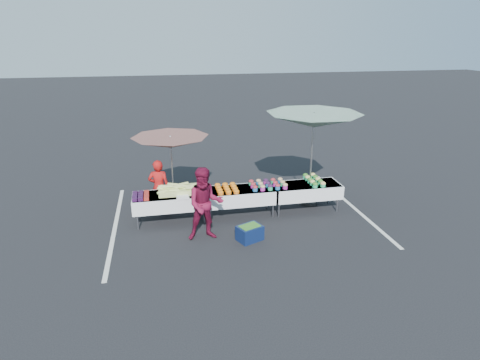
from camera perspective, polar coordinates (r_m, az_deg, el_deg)
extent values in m
plane|color=black|center=(10.70, 0.00, -5.04)|extent=(80.00, 80.00, 0.00)
cube|color=silver|center=(10.59, -17.32, -6.27)|extent=(0.10, 5.00, 0.00)
cube|color=silver|center=(11.71, 15.56, -3.52)|extent=(0.10, 5.00, 0.00)
cube|color=white|center=(10.23, -9.94, -2.11)|extent=(1.80, 0.75, 0.04)
cube|color=white|center=(10.29, -9.88, -2.94)|extent=(1.86, 0.81, 0.36)
cylinder|color=slate|center=(10.19, -14.32, -5.83)|extent=(0.04, 0.04, 0.39)
cylinder|color=slate|center=(10.73, -14.22, -4.48)|extent=(0.04, 0.04, 0.39)
cylinder|color=slate|center=(10.21, -5.08, -5.18)|extent=(0.04, 0.04, 0.39)
cylinder|color=slate|center=(10.75, -5.45, -3.87)|extent=(0.04, 0.04, 0.39)
cube|color=white|center=(10.41, 0.00, -1.40)|extent=(1.80, 0.75, 0.04)
cube|color=white|center=(10.47, 0.00, -2.21)|extent=(1.86, 0.81, 0.36)
cylinder|color=slate|center=(10.23, -4.19, -5.11)|extent=(0.04, 0.04, 0.39)
cylinder|color=slate|center=(10.76, -4.61, -3.80)|extent=(0.04, 0.04, 0.39)
cylinder|color=slate|center=(10.54, 4.71, -4.35)|extent=(0.04, 0.04, 0.39)
cylinder|color=slate|center=(11.05, 3.87, -3.12)|extent=(0.04, 0.04, 0.39)
cube|color=white|center=(10.89, 9.32, -0.69)|extent=(1.80, 0.75, 0.04)
cube|color=white|center=(10.94, 9.28, -1.47)|extent=(1.86, 0.81, 0.36)
cylinder|color=slate|center=(10.58, 5.54, -4.27)|extent=(0.04, 0.04, 0.39)
cylinder|color=slate|center=(11.10, 4.66, -3.05)|extent=(0.04, 0.04, 0.39)
cylinder|color=slate|center=(11.14, 13.65, -3.48)|extent=(0.04, 0.04, 0.39)
cylinder|color=slate|center=(11.64, 12.46, -2.35)|extent=(0.04, 0.04, 0.39)
cube|color=black|center=(9.98, -14.78, -2.70)|extent=(0.12, 0.12, 0.08)
cube|color=black|center=(10.11, -14.75, -2.40)|extent=(0.12, 0.12, 0.08)
cube|color=black|center=(10.24, -14.71, -2.10)|extent=(0.12, 0.12, 0.08)
cube|color=black|center=(10.37, -14.68, -1.82)|extent=(0.12, 0.12, 0.08)
cube|color=black|center=(9.97, -13.98, -2.65)|extent=(0.12, 0.12, 0.08)
cube|color=black|center=(10.10, -13.95, -2.34)|extent=(0.12, 0.12, 0.08)
cube|color=black|center=(10.23, -13.93, -2.05)|extent=(0.12, 0.12, 0.08)
cube|color=black|center=(10.36, -13.91, -1.77)|extent=(0.12, 0.12, 0.08)
cube|color=maroon|center=(9.96, -13.17, -2.59)|extent=(0.12, 0.12, 0.08)
cube|color=maroon|center=(10.09, -13.16, -2.29)|extent=(0.12, 0.12, 0.08)
cube|color=maroon|center=(10.22, -13.15, -2.00)|extent=(0.12, 0.12, 0.08)
cube|color=maroon|center=(10.35, -13.14, -1.71)|extent=(0.12, 0.12, 0.08)
cube|color=#BAD06A|center=(10.25, -8.58, -1.45)|extent=(1.05, 0.55, 0.14)
cylinder|color=#BAD06A|center=(10.39, -6.97, -0.85)|extent=(0.27, 0.09, 0.10)
cylinder|color=#BAD06A|center=(10.24, -10.75, -0.96)|extent=(0.27, 0.14, 0.07)
cylinder|color=#BAD06A|center=(10.10, -7.96, -0.84)|extent=(0.27, 0.14, 0.09)
cylinder|color=#BAD06A|center=(10.25, -10.98, -1.29)|extent=(0.27, 0.15, 0.10)
cylinder|color=#BAD06A|center=(10.15, -9.59, -1.14)|extent=(0.27, 0.15, 0.08)
cylinder|color=#BAD06A|center=(10.24, -8.84, -0.75)|extent=(0.27, 0.10, 0.10)
cylinder|color=#BAD06A|center=(10.12, -8.81, -1.00)|extent=(0.27, 0.07, 0.08)
cylinder|color=#BAD06A|center=(10.04, -9.28, -1.48)|extent=(0.27, 0.14, 0.09)
cylinder|color=#BAD06A|center=(10.39, -9.56, -0.60)|extent=(0.27, 0.12, 0.08)
cylinder|color=#BAD06A|center=(10.34, -6.11, -0.83)|extent=(0.27, 0.16, 0.08)
cylinder|color=#BAD06A|center=(10.17, -10.36, -1.11)|extent=(0.27, 0.11, 0.07)
cylinder|color=#BAD06A|center=(10.01, -9.00, -1.78)|extent=(0.27, 0.10, 0.07)
cylinder|color=#BAD06A|center=(10.34, -8.07, -0.54)|extent=(0.27, 0.12, 0.08)
cylinder|color=#BAD06A|center=(10.00, -11.00, -1.67)|extent=(0.27, 0.15, 0.08)
cylinder|color=#BAD06A|center=(10.23, -10.54, -0.88)|extent=(0.27, 0.10, 0.08)
cylinder|color=#BAD06A|center=(10.18, -7.42, -1.04)|extent=(0.27, 0.16, 0.10)
cylinder|color=#BAD06A|center=(10.12, -10.19, -0.94)|extent=(0.27, 0.12, 0.09)
cylinder|color=#BAD06A|center=(10.00, -6.99, -1.13)|extent=(0.27, 0.09, 0.07)
cylinder|color=#BAD06A|center=(10.05, -6.63, -1.40)|extent=(0.27, 0.10, 0.09)
cube|color=white|center=(9.94, -8.16, -2.39)|extent=(0.30, 0.25, 0.05)
cylinder|color=orange|center=(10.04, -2.76, -1.96)|extent=(0.15, 0.15, 0.05)
ellipsoid|color=#E5410D|center=(10.03, -2.76, -1.74)|extent=(0.15, 0.15, 0.08)
cylinder|color=orange|center=(10.21, -2.91, -1.59)|extent=(0.15, 0.15, 0.05)
ellipsoid|color=#E5410D|center=(10.20, -2.92, -1.38)|extent=(0.15, 0.15, 0.08)
cylinder|color=orange|center=(10.38, -3.07, -1.23)|extent=(0.15, 0.15, 0.05)
ellipsoid|color=#E5410D|center=(10.36, -3.07, -1.02)|extent=(0.15, 0.15, 0.08)
cylinder|color=orange|center=(10.54, -3.21, -0.88)|extent=(0.15, 0.15, 0.05)
ellipsoid|color=#E5410D|center=(10.53, -3.22, -0.68)|extent=(0.15, 0.15, 0.08)
cylinder|color=orange|center=(10.07, -1.63, -1.87)|extent=(0.15, 0.15, 0.05)
ellipsoid|color=#E5410D|center=(10.06, -1.63, -1.66)|extent=(0.15, 0.15, 0.08)
cylinder|color=orange|center=(10.24, -1.81, -1.51)|extent=(0.15, 0.15, 0.05)
ellipsoid|color=#E5410D|center=(10.22, -1.81, -1.30)|extent=(0.15, 0.15, 0.08)
cylinder|color=orange|center=(10.40, -1.98, -1.15)|extent=(0.15, 0.15, 0.05)
ellipsoid|color=#E5410D|center=(10.39, -1.98, -0.94)|extent=(0.15, 0.15, 0.08)
cylinder|color=orange|center=(10.57, -2.14, -0.80)|extent=(0.15, 0.15, 0.05)
ellipsoid|color=#E5410D|center=(10.56, -2.14, -0.60)|extent=(0.15, 0.15, 0.08)
cylinder|color=orange|center=(10.11, -0.51, -1.79)|extent=(0.15, 0.15, 0.05)
ellipsoid|color=#E5410D|center=(10.09, -0.52, -1.58)|extent=(0.15, 0.15, 0.08)
cylinder|color=orange|center=(10.27, -0.71, -1.42)|extent=(0.15, 0.15, 0.05)
ellipsoid|color=#E5410D|center=(10.26, -0.71, -1.22)|extent=(0.15, 0.15, 0.08)
cylinder|color=orange|center=(10.44, -0.89, -1.07)|extent=(0.15, 0.15, 0.05)
ellipsoid|color=#E5410D|center=(10.42, -0.90, -0.86)|extent=(0.15, 0.15, 0.08)
cylinder|color=orange|center=(10.60, -1.08, -0.73)|extent=(0.15, 0.15, 0.05)
ellipsoid|color=#E5410D|center=(10.59, -1.08, -0.52)|extent=(0.15, 0.15, 0.08)
cylinder|color=#2263A2|center=(10.25, 2.16, -1.33)|extent=(0.13, 0.13, 0.10)
ellipsoid|color=maroon|center=(10.23, 2.17, -1.02)|extent=(0.14, 0.14, 0.10)
cylinder|color=#B52696|center=(10.45, 1.88, -0.90)|extent=(0.13, 0.13, 0.10)
ellipsoid|color=maroon|center=(10.43, 1.88, -0.59)|extent=(0.14, 0.14, 0.10)
cylinder|color=#29A566|center=(10.65, 1.61, -0.49)|extent=(0.13, 0.13, 0.10)
ellipsoid|color=maroon|center=(10.63, 1.61, -0.18)|extent=(0.14, 0.14, 0.10)
cylinder|color=#B52696|center=(10.30, 3.25, -1.25)|extent=(0.13, 0.13, 0.10)
ellipsoid|color=#A0794D|center=(10.28, 3.25, -0.93)|extent=(0.14, 0.14, 0.10)
cylinder|color=#29A566|center=(10.50, 2.94, -0.82)|extent=(0.13, 0.13, 0.10)
ellipsoid|color=#A0794D|center=(10.48, 2.95, -0.51)|extent=(0.14, 0.14, 0.10)
cylinder|color=#2263A2|center=(10.70, 2.65, -0.41)|extent=(0.13, 0.13, 0.10)
ellipsoid|color=#A0794D|center=(10.68, 2.66, -0.11)|extent=(0.14, 0.14, 0.10)
cylinder|color=#29A566|center=(10.35, 4.32, -1.16)|extent=(0.13, 0.13, 0.10)
ellipsoid|color=#2A1332|center=(10.33, 4.33, -0.85)|extent=(0.14, 0.14, 0.10)
cylinder|color=#2263A2|center=(10.55, 3.99, -0.74)|extent=(0.13, 0.13, 0.10)
ellipsoid|color=#2A1332|center=(10.53, 4.00, -0.44)|extent=(0.14, 0.14, 0.10)
cylinder|color=#B52696|center=(10.75, 3.68, -0.33)|extent=(0.13, 0.13, 0.10)
ellipsoid|color=#2A1332|center=(10.73, 3.69, -0.03)|extent=(0.14, 0.14, 0.10)
cylinder|color=#2263A2|center=(10.40, 5.38, -1.08)|extent=(0.13, 0.13, 0.10)
ellipsoid|color=maroon|center=(10.38, 5.39, -0.77)|extent=(0.14, 0.14, 0.10)
cylinder|color=#B52696|center=(10.60, 5.04, -0.66)|extent=(0.13, 0.13, 0.10)
ellipsoid|color=maroon|center=(10.58, 5.05, -0.36)|extent=(0.14, 0.14, 0.10)
cylinder|color=#29A566|center=(10.80, 4.71, -0.26)|extent=(0.13, 0.13, 0.10)
ellipsoid|color=maroon|center=(10.78, 4.72, 0.04)|extent=(0.14, 0.14, 0.10)
cylinder|color=#B52696|center=(10.46, 6.43, -1.00)|extent=(0.13, 0.13, 0.10)
ellipsoid|color=#A0794D|center=(10.44, 6.44, -0.69)|extent=(0.14, 0.14, 0.10)
cylinder|color=#29A566|center=(10.66, 6.07, -0.59)|extent=(0.13, 0.13, 0.10)
ellipsoid|color=#A0794D|center=(10.64, 6.08, -0.28)|extent=(0.14, 0.14, 0.10)
cylinder|color=#2263A2|center=(10.85, 5.72, -0.19)|extent=(0.13, 0.13, 0.10)
ellipsoid|color=#A0794D|center=(10.83, 5.73, 0.11)|extent=(0.14, 0.14, 0.10)
cylinder|color=#29A566|center=(10.68, 10.61, -0.84)|extent=(0.14, 0.14, 0.08)
ellipsoid|color=#1D6F20|center=(10.66, 10.63, -0.57)|extent=(0.14, 0.14, 0.11)
cylinder|color=#29A566|center=(10.83, 10.27, -0.51)|extent=(0.14, 0.14, 0.08)
ellipsoid|color=#D9CB61|center=(10.81, 10.28, -0.24)|extent=(0.14, 0.14, 0.11)
cylinder|color=#29A566|center=(10.99, 9.93, -0.19)|extent=(0.14, 0.14, 0.08)
ellipsoid|color=#1D6F20|center=(10.97, 9.94, 0.08)|extent=(0.14, 0.14, 0.11)
cylinder|color=#29A566|center=(11.15, 9.60, 0.12)|extent=(0.14, 0.14, 0.08)
ellipsoid|color=#D9CB61|center=(11.13, 9.61, 0.39)|extent=(0.14, 0.14, 0.11)
cylinder|color=#29A566|center=(11.30, 9.28, 0.43)|extent=(0.14, 0.14, 0.08)
ellipsoid|color=#1D6F20|center=(11.29, 9.29, 0.69)|extent=(0.14, 0.14, 0.11)
cylinder|color=#29A566|center=(10.76, 11.70, -0.76)|extent=(0.14, 0.14, 0.08)
ellipsoid|color=#D9CB61|center=(10.74, 11.72, -0.48)|extent=(0.14, 0.14, 0.11)
cylinder|color=#29A566|center=(10.91, 11.34, -0.43)|extent=(0.14, 0.14, 0.08)
ellipsoid|color=#1D6F20|center=(10.90, 11.36, -0.16)|extent=(0.14, 0.14, 0.11)
cylinder|color=#29A566|center=(11.07, 10.99, -0.11)|extent=(0.14, 0.14, 0.08)
ellipsoid|color=#D9CB61|center=(11.05, 11.01, 0.16)|extent=(0.14, 0.14, 0.11)
cylinder|color=#29A566|center=(11.23, 10.65, 0.20)|extent=(0.14, 0.14, 0.08)
ellipsoid|color=#1D6F20|center=(11.21, 10.66, 0.46)|extent=(0.14, 0.14, 0.11)
cylinder|color=#29A566|center=(11.38, 10.31, 0.50)|extent=(0.14, 0.14, 0.08)
ellipsoid|color=#D9CB61|center=(11.36, 10.33, 0.76)|extent=(0.14, 0.14, 0.11)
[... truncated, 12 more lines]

